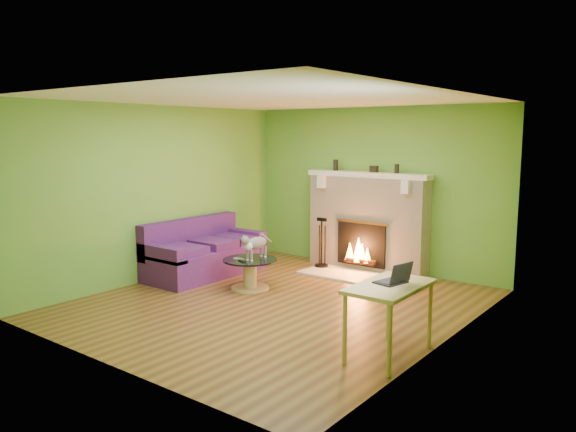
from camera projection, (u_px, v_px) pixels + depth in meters
name	position (u px, v px, depth m)	size (l,w,h in m)	color
floor	(277.00, 303.00, 7.26)	(5.00, 5.00, 0.00)	#543318
ceiling	(277.00, 99.00, 6.89)	(5.00, 5.00, 0.00)	white
wall_back	(374.00, 189.00, 9.04)	(5.00, 5.00, 0.00)	#609330
wall_front	(106.00, 231.00, 5.11)	(5.00, 5.00, 0.00)	#609330
wall_left	(160.00, 193.00, 8.43)	(5.00, 5.00, 0.00)	#609330
wall_right	(449.00, 220.00, 5.72)	(5.00, 5.00, 0.00)	#609330
window_frame	(410.00, 205.00, 4.98)	(1.20, 1.20, 0.00)	silver
window_pane	(409.00, 205.00, 4.99)	(1.06, 1.06, 0.00)	white
fireplace	(367.00, 222.00, 8.97)	(2.10, 0.46, 1.58)	beige
hearth	(350.00, 275.00, 8.67)	(1.50, 0.75, 0.03)	beige
mantel	(368.00, 175.00, 8.84)	(2.10, 0.28, 0.08)	silver
sofa	(203.00, 253.00, 8.72)	(0.88, 1.92, 0.86)	#401657
coffee_table	(250.00, 272.00, 7.92)	(0.76, 0.76, 0.43)	tan
desk	(390.00, 293.00, 5.46)	(0.57, 0.98, 0.72)	tan
cat	(256.00, 246.00, 7.86)	(0.22, 0.60, 0.38)	slate
remote_silver	(239.00, 259.00, 7.86)	(0.17, 0.04, 0.02)	gray
remote_black	(242.00, 261.00, 7.74)	(0.16, 0.04, 0.02)	black
laptop	(391.00, 272.00, 5.49)	(0.26, 0.30, 0.22)	black
fire_tools	(322.00, 242.00, 9.11)	(0.22, 0.22, 0.81)	black
mantel_vase_left	(336.00, 165.00, 9.22)	(0.08, 0.08, 0.18)	black
mantel_vase_right	(397.00, 169.00, 8.56)	(0.07, 0.07, 0.14)	black
mantel_box	(374.00, 169.00, 8.80)	(0.12, 0.08, 0.10)	black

